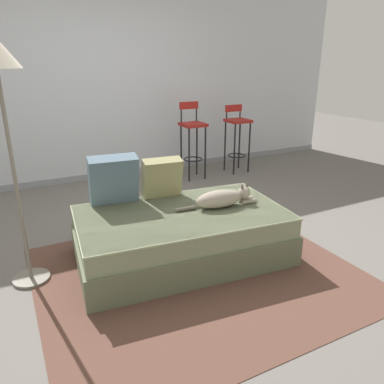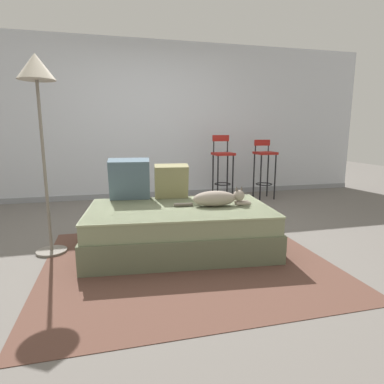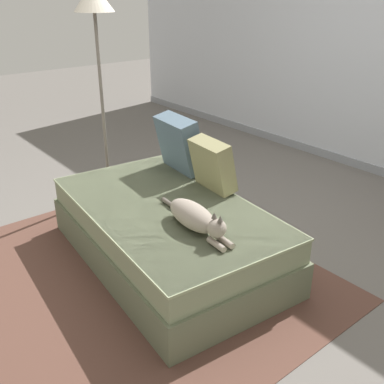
{
  "view_description": "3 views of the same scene",
  "coord_description": "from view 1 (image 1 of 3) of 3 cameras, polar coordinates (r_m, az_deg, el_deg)",
  "views": [
    {
      "loc": [
        -1.24,
        -3.01,
        1.64
      ],
      "look_at": [
        0.15,
        -0.3,
        0.55
      ],
      "focal_mm": 35.0,
      "sensor_mm": 36.0,
      "label": 1
    },
    {
      "loc": [
        -0.61,
        -3.32,
        1.15
      ],
      "look_at": [
        0.15,
        -0.3,
        0.55
      ],
      "focal_mm": 30.0,
      "sensor_mm": 36.0,
      "label": 2
    },
    {
      "loc": [
        2.2,
        -1.96,
        1.77
      ],
      "look_at": [
        0.15,
        -0.3,
        0.55
      ],
      "focal_mm": 42.0,
      "sensor_mm": 36.0,
      "label": 3
    }
  ],
  "objects": [
    {
      "name": "couch",
      "position": [
        3.22,
        -1.57,
        -6.49
      ],
      "size": [
        1.83,
        1.18,
        0.43
      ],
      "color": "#636B50",
      "rests_on": "ground"
    },
    {
      "name": "bar_stool_by_doorway",
      "position": [
        5.69,
        6.88,
        9.21
      ],
      "size": [
        0.32,
        0.32,
        0.99
      ],
      "color": "black",
      "rests_on": "ground"
    },
    {
      "name": "cat",
      "position": [
        3.22,
        4.67,
        -0.95
      ],
      "size": [
        0.74,
        0.2,
        0.19
      ],
      "color": "gray",
      "rests_on": "couch"
    },
    {
      "name": "throw_pillow_corner",
      "position": [
        3.31,
        -11.88,
        1.9
      ],
      "size": [
        0.44,
        0.28,
        0.44
      ],
      "color": "#4C6070",
      "rests_on": "couch"
    },
    {
      "name": "bar_stool_near_window",
      "position": [
        5.31,
        0.09,
        8.82
      ],
      "size": [
        0.32,
        0.32,
        1.07
      ],
      "color": "black",
      "rests_on": "ground"
    },
    {
      "name": "area_rug",
      "position": [
        3.09,
        0.93,
        -12.26
      ],
      "size": [
        2.44,
        2.11,
        0.01
      ],
      "primitive_type": "cube",
      "color": "brown",
      "rests_on": "ground"
    },
    {
      "name": "wall_back_panel",
      "position": [
        5.41,
        -14.41,
        15.52
      ],
      "size": [
        8.0,
        0.1,
        2.6
      ],
      "primitive_type": "cube",
      "color": "silver",
      "rests_on": "ground"
    },
    {
      "name": "throw_pillow_middle",
      "position": [
        3.42,
        -4.66,
        2.22
      ],
      "size": [
        0.37,
        0.24,
        0.37
      ],
      "color": "#847F56",
      "rests_on": "couch"
    },
    {
      "name": "wall_baseboard_trim",
      "position": [
        5.58,
        -13.2,
        2.57
      ],
      "size": [
        8.0,
        0.02,
        0.09
      ],
      "primitive_type": "cube",
      "color": "gray",
      "rests_on": "ground"
    },
    {
      "name": "ground_plane",
      "position": [
        3.64,
        -4.29,
        -7.09
      ],
      "size": [
        16.0,
        16.0,
        0.0
      ],
      "primitive_type": "plane",
      "color": "#66605B",
      "rests_on": "ground"
    }
  ]
}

